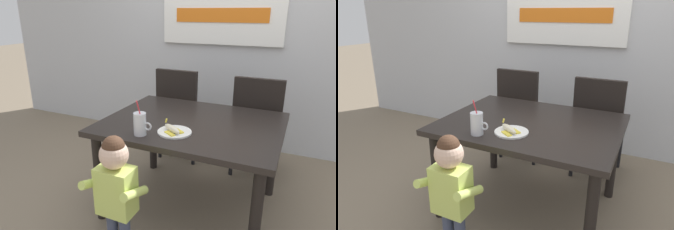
{
  "view_description": "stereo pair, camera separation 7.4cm",
  "coord_description": "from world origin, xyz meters",
  "views": [
    {
      "loc": [
        0.71,
        -1.97,
        1.49
      ],
      "look_at": [
        -0.15,
        -0.1,
        0.78
      ],
      "focal_mm": 32.23,
      "sensor_mm": 36.0,
      "label": 1
    },
    {
      "loc": [
        0.77,
        -1.93,
        1.49
      ],
      "look_at": [
        -0.15,
        -0.1,
        0.78
      ],
      "focal_mm": 32.23,
      "sensor_mm": 36.0,
      "label": 2
    }
  ],
  "objects": [
    {
      "name": "ground_plane",
      "position": [
        0.0,
        0.0,
        0.0
      ],
      "size": [
        24.0,
        24.0,
        0.0
      ],
      "primitive_type": "plane",
      "color": "#7A6B56"
    },
    {
      "name": "back_wall",
      "position": [
        -0.0,
        1.38,
        1.45
      ],
      "size": [
        6.4,
        0.17,
        2.9
      ],
      "color": "silver",
      "rests_on": "ground"
    },
    {
      "name": "dining_table",
      "position": [
        0.0,
        0.0,
        0.63
      ],
      "size": [
        1.28,
        1.01,
        0.72
      ],
      "color": "black",
      "rests_on": "ground"
    },
    {
      "name": "dining_chair_left",
      "position": [
        -0.41,
        0.76,
        0.54
      ],
      "size": [
        0.44,
        0.45,
        0.96
      ],
      "rotation": [
        0.0,
        0.0,
        3.14
      ],
      "color": "black",
      "rests_on": "ground"
    },
    {
      "name": "dining_chair_right",
      "position": [
        0.37,
        0.71,
        0.54
      ],
      "size": [
        0.44,
        0.45,
        0.96
      ],
      "rotation": [
        0.0,
        0.0,
        3.14
      ],
      "color": "black",
      "rests_on": "ground"
    },
    {
      "name": "toddler_standing",
      "position": [
        -0.21,
        -0.7,
        0.53
      ],
      "size": [
        0.33,
        0.24,
        0.84
      ],
      "color": "#3F4760",
      "rests_on": "ground"
    },
    {
      "name": "milk_cup",
      "position": [
        -0.23,
        -0.38,
        0.79
      ],
      "size": [
        0.13,
        0.09,
        0.25
      ],
      "color": "silver",
      "rests_on": "dining_table"
    },
    {
      "name": "snack_plate",
      "position": [
        -0.03,
        -0.26,
        0.73
      ],
      "size": [
        0.23,
        0.23,
        0.01
      ],
      "primitive_type": "cylinder",
      "color": "white",
      "rests_on": "dining_table"
    },
    {
      "name": "peeled_banana",
      "position": [
        -0.05,
        -0.27,
        0.75
      ],
      "size": [
        0.17,
        0.15,
        0.07
      ],
      "rotation": [
        0.0,
        0.0,
        -0.6
      ],
      "color": "#F4EAC6",
      "rests_on": "snack_plate"
    }
  ]
}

